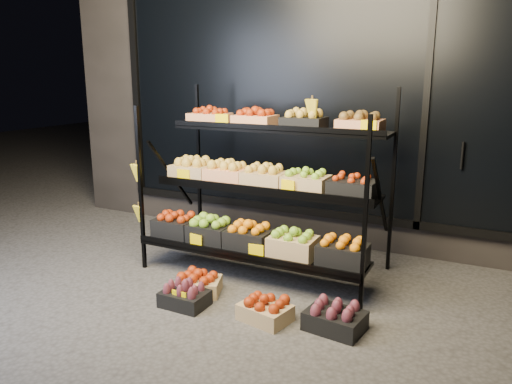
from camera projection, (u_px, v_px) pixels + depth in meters
The scene contains 8 objects.
ground at pixel (231, 296), 4.08m from camera, with size 24.00×24.00×0.00m, color #514F4C.
building at pixel (335, 75), 5.93m from camera, with size 6.00×2.08×3.50m.
display_rack at pixel (262, 187), 4.42m from camera, with size 2.18×1.02×1.67m.
tag_floor_a at pixel (179, 303), 3.81m from camera, with size 0.13×0.01×0.12m, color #EFCB00.
floor_crate_left at pixel (198, 283), 4.11m from camera, with size 0.43×0.37×0.19m.
floor_crate_midleft at pixel (185, 296), 3.88m from camera, with size 0.36×0.27×0.19m.
floor_crate_midright at pixel (265, 309), 3.66m from camera, with size 0.41×0.33×0.19m.
floor_crate_right at pixel (335, 317), 3.52m from camera, with size 0.43×0.34×0.20m.
Camera 1 is at (1.85, -3.29, 1.78)m, focal length 35.00 mm.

